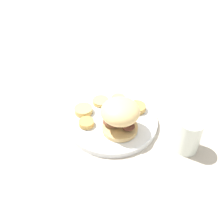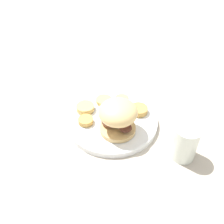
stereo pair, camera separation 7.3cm
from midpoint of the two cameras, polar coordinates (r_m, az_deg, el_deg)
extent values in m
plane|color=#B2A899|center=(0.76, 2.75, -2.56)|extent=(4.00, 4.00, 0.00)
cylinder|color=white|center=(0.75, 2.77, -2.11)|extent=(0.26, 0.26, 0.02)
torus|color=white|center=(0.75, 2.79, -1.73)|extent=(0.26, 0.26, 0.01)
cylinder|color=tan|center=(0.71, 4.19, -3.75)|extent=(0.10, 0.10, 0.01)
ellipsoid|color=brown|center=(0.70, 2.14, -2.38)|extent=(0.05, 0.06, 0.02)
ellipsoid|color=brown|center=(0.72, 2.56, -0.50)|extent=(0.05, 0.05, 0.02)
ellipsoid|color=#563323|center=(0.71, 4.71, -1.58)|extent=(0.06, 0.05, 0.02)
ellipsoid|color=brown|center=(0.70, 4.15, -2.49)|extent=(0.04, 0.04, 0.01)
ellipsoid|color=#4C281E|center=(0.69, 5.99, -3.55)|extent=(0.03, 0.04, 0.02)
ellipsoid|color=#E5C17F|center=(0.67, 4.44, -0.15)|extent=(0.10, 0.10, 0.06)
cylinder|color=tan|center=(0.77, 8.57, 0.37)|extent=(0.05, 0.05, 0.02)
cylinder|color=#DBB766|center=(0.80, 0.86, 2.43)|extent=(0.05, 0.05, 0.01)
cylinder|color=#DBB766|center=(0.80, 4.76, 2.59)|extent=(0.04, 0.04, 0.01)
cylinder|color=tan|center=(0.73, -2.92, -2.00)|extent=(0.04, 0.04, 0.01)
cylinder|color=#DBB766|center=(0.77, -3.16, 0.84)|extent=(0.05, 0.05, 0.02)
cube|color=silver|center=(0.92, 15.25, 4.83)|extent=(0.05, 0.11, 0.00)
cube|color=silver|center=(0.93, 10.60, 6.30)|extent=(0.04, 0.05, 0.00)
cylinder|color=silver|center=(0.68, 18.66, -6.57)|extent=(0.06, 0.06, 0.09)
camera|label=1|loc=(0.04, -87.13, 2.51)|focal=42.00mm
camera|label=2|loc=(0.04, 92.87, -2.51)|focal=42.00mm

